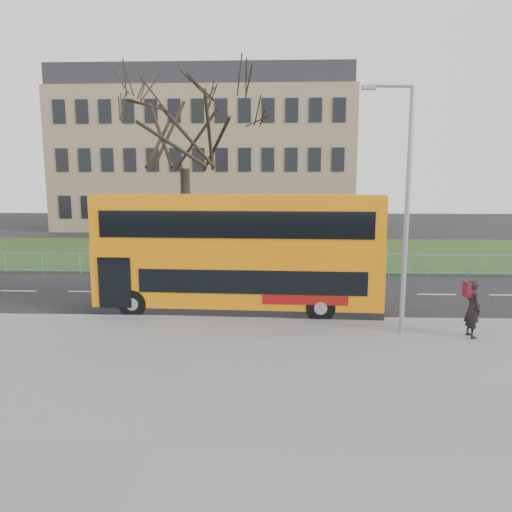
# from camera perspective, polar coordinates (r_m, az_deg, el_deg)

# --- Properties ---
(ground) EXTENTS (120.00, 120.00, 0.00)m
(ground) POSITION_cam_1_polar(r_m,az_deg,el_deg) (17.26, -4.90, -6.51)
(ground) COLOR black
(ground) RESTS_ON ground
(pavement) EXTENTS (80.00, 10.50, 0.12)m
(pavement) POSITION_cam_1_polar(r_m,az_deg,el_deg) (10.95, -9.33, -15.49)
(pavement) COLOR slate
(pavement) RESTS_ON ground
(kerb) EXTENTS (80.00, 0.20, 0.14)m
(kerb) POSITION_cam_1_polar(r_m,az_deg,el_deg) (15.76, -5.59, -7.74)
(kerb) COLOR gray
(kerb) RESTS_ON ground
(grass_verge) EXTENTS (80.00, 15.40, 0.08)m
(grass_verge) POSITION_cam_1_polar(r_m,az_deg,el_deg) (31.22, -1.74, 0.48)
(grass_verge) COLOR #243B15
(grass_verge) RESTS_ON ground
(guard_railing) EXTENTS (40.00, 0.12, 1.10)m
(guard_railing) POSITION_cam_1_polar(r_m,az_deg,el_deg) (23.56, -2.99, -0.99)
(guard_railing) COLOR #6897B9
(guard_railing) RESTS_ON ground
(bare_tree) EXTENTS (9.09, 9.09, 12.98)m
(bare_tree) POSITION_cam_1_polar(r_m,az_deg,el_deg) (27.08, -8.94, 12.96)
(bare_tree) COLOR black
(bare_tree) RESTS_ON grass_verge
(civic_building) EXTENTS (30.00, 15.00, 14.00)m
(civic_building) POSITION_cam_1_polar(r_m,az_deg,el_deg) (52.06, -5.84, 11.43)
(civic_building) COLOR #8C7B59
(civic_building) RESTS_ON ground
(yellow_bus) EXTENTS (10.08, 2.83, 4.18)m
(yellow_bus) POSITION_cam_1_polar(r_m,az_deg,el_deg) (16.34, -2.23, 0.69)
(yellow_bus) COLOR orange
(yellow_bus) RESTS_ON ground
(pedestrian) EXTENTS (0.47, 0.66, 1.71)m
(pedestrian) POSITION_cam_1_polar(r_m,az_deg,el_deg) (14.87, 25.45, -5.96)
(pedestrian) COLOR black
(pedestrian) RESTS_ON pavement
(street_lamp) EXTENTS (1.53, 0.26, 7.23)m
(street_lamp) POSITION_cam_1_polar(r_m,az_deg,el_deg) (14.06, 18.06, 6.49)
(street_lamp) COLOR gray
(street_lamp) RESTS_ON pavement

